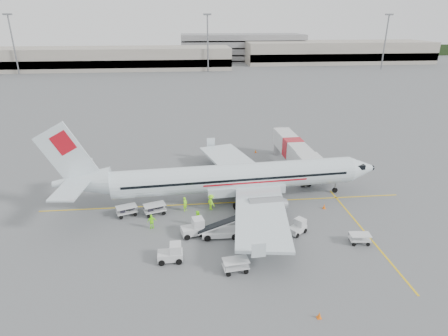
{
  "coord_description": "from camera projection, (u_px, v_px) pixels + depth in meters",
  "views": [
    {
      "loc": [
        -4.26,
        -40.62,
        21.18
      ],
      "look_at": [
        0.0,
        2.0,
        3.8
      ],
      "focal_mm": 30.0,
      "sensor_mm": 36.0,
      "label": 1
    }
  ],
  "objects": [
    {
      "name": "tug_aft",
      "position": [
        170.0,
        253.0,
        34.62
      ],
      "size": [
        2.35,
        1.38,
        1.79
      ],
      "primitive_type": null,
      "rotation": [
        0.0,
        0.0,
        0.02
      ],
      "color": "silver",
      "rests_on": "ground"
    },
    {
      "name": "treeline",
      "position": [
        193.0,
        52.0,
        206.04
      ],
      "size": [
        300.0,
        3.0,
        6.0
      ],
      "primitive_type": null,
      "color": "black",
      "rests_on": "ground"
    },
    {
      "name": "ground",
      "position": [
        226.0,
        203.0,
        45.81
      ],
      "size": [
        360.0,
        360.0,
        0.0
      ],
      "primitive_type": "plane",
      "color": "#56595B"
    },
    {
      "name": "cone_port",
      "position": [
        256.0,
        151.0,
        62.62
      ],
      "size": [
        0.33,
        0.33,
        0.55
      ],
      "primitive_type": "cone",
      "color": "orange",
      "rests_on": "ground"
    },
    {
      "name": "mast_east",
      "position": [
        385.0,
        43.0,
        157.85
      ],
      "size": [
        3.2,
        1.2,
        22.0
      ],
      "primitive_type": null,
      "color": "slate",
      "rests_on": "ground"
    },
    {
      "name": "jet_bridge",
      "position": [
        292.0,
        154.0,
        55.2
      ],
      "size": [
        3.87,
        17.62,
        4.6
      ],
      "primitive_type": null,
      "rotation": [
        0.0,
        0.0,
        0.03
      ],
      "color": "silver",
      "rests_on": "ground"
    },
    {
      "name": "cart_loaded_a",
      "position": [
        155.0,
        209.0,
        42.96
      ],
      "size": [
        2.77,
        2.16,
        1.27
      ],
      "primitive_type": null,
      "rotation": [
        0.0,
        0.0,
        0.33
      ],
      "color": "silver",
      "rests_on": "ground"
    },
    {
      "name": "cart_loaded_b",
      "position": [
        127.0,
        211.0,
        42.68
      ],
      "size": [
        2.59,
        2.03,
        1.19
      ],
      "primitive_type": null,
      "rotation": [
        0.0,
        0.0,
        0.34
      ],
      "color": "silver",
      "rests_on": "ground"
    },
    {
      "name": "mast_west",
      "position": [
        14.0,
        45.0,
        144.02
      ],
      "size": [
        3.2,
        1.2,
        22.0
      ],
      "primitive_type": null,
      "color": "slate",
      "rests_on": "ground"
    },
    {
      "name": "parking_garage",
      "position": [
        242.0,
        46.0,
        193.01
      ],
      "size": [
        62.0,
        24.0,
        14.0
      ],
      "primitive_type": null,
      "color": "slate",
      "rests_on": "ground"
    },
    {
      "name": "mast_center",
      "position": [
        208.0,
        44.0,
        150.94
      ],
      "size": [
        3.2,
        1.2,
        22.0
      ],
      "primitive_type": null,
      "color": "slate",
      "rests_on": "ground"
    },
    {
      "name": "stripe_lead",
      "position": [
        226.0,
        203.0,
        45.81
      ],
      "size": [
        44.0,
        0.2,
        0.01
      ],
      "primitive_type": "cube",
      "color": "yellow",
      "rests_on": "ground"
    },
    {
      "name": "crew_b",
      "position": [
        198.0,
        219.0,
        40.42
      ],
      "size": [
        1.07,
        1.11,
        1.81
      ],
      "primitive_type": "imported",
      "rotation": [
        0.0,
        0.0,
        -0.95
      ],
      "color": "#87EC14",
      "rests_on": "ground"
    },
    {
      "name": "crew_c",
      "position": [
        211.0,
        202.0,
        43.9
      ],
      "size": [
        1.24,
        1.42,
        1.9
      ],
      "primitive_type": "imported",
      "rotation": [
        0.0,
        0.0,
        2.11
      ],
      "color": "#87EC14",
      "rests_on": "ground"
    },
    {
      "name": "belt_loader",
      "position": [
        221.0,
        225.0,
        38.32
      ],
      "size": [
        5.17,
        1.95,
        2.8
      ],
      "primitive_type": null,
      "rotation": [
        0.0,
        0.0,
        -0.0
      ],
      "color": "silver",
      "rests_on": "ground"
    },
    {
      "name": "terminal_east",
      "position": [
        336.0,
        52.0,
        184.08
      ],
      "size": [
        90.0,
        26.0,
        10.0
      ],
      "primitive_type": null,
      "color": "gray",
      "rests_on": "ground"
    },
    {
      "name": "cone_stbd",
      "position": [
        319.0,
        315.0,
        28.21
      ],
      "size": [
        0.35,
        0.35,
        0.57
      ],
      "primitive_type": "cone",
      "color": "orange",
      "rests_on": "ground"
    },
    {
      "name": "aircraft",
      "position": [
        236.0,
        160.0,
        44.45
      ],
      "size": [
        40.78,
        33.01,
        10.68
      ],
      "primitive_type": null,
      "rotation": [
        0.0,
        0.0,
        0.07
      ],
      "color": "silver",
      "rests_on": "ground"
    },
    {
      "name": "tug_mid",
      "position": [
        193.0,
        227.0,
        38.7
      ],
      "size": [
        2.67,
        1.91,
        1.86
      ],
      "primitive_type": null,
      "rotation": [
        0.0,
        0.0,
        0.24
      ],
      "color": "silver",
      "rests_on": "ground"
    },
    {
      "name": "stripe_cross",
      "position": [
        364.0,
        231.0,
        39.73
      ],
      "size": [
        0.2,
        20.0,
        0.01
      ],
      "primitive_type": "cube",
      "color": "yellow",
      "rests_on": "ground"
    },
    {
      "name": "cart_empty_a",
      "position": [
        236.0,
        265.0,
        33.31
      ],
      "size": [
        2.45,
        1.64,
        1.2
      ],
      "primitive_type": null,
      "rotation": [
        0.0,
        0.0,
        0.13
      ],
      "color": "silver",
      "rests_on": "ground"
    },
    {
      "name": "terminal_west",
      "position": [
        102.0,
        58.0,
        160.3
      ],
      "size": [
        110.0,
        22.0,
        9.0
      ],
      "primitive_type": null,
      "color": "gray",
      "rests_on": "ground"
    },
    {
      "name": "cart_empty_b",
      "position": [
        360.0,
        239.0,
        37.46
      ],
      "size": [
        2.13,
        1.38,
        1.06
      ],
      "primitive_type": null,
      "rotation": [
        0.0,
        0.0,
        -0.09
      ],
      "color": "silver",
      "rests_on": "ground"
    },
    {
      "name": "cone_nose",
      "position": [
        324.0,
        206.0,
        44.34
      ],
      "size": [
        0.37,
        0.37,
        0.61
      ],
      "primitive_type": "cone",
      "color": "orange",
      "rests_on": "ground"
    },
    {
      "name": "crew_d",
      "position": [
        152.0,
        222.0,
        39.98
      ],
      "size": [
        1.05,
        0.61,
        1.67
      ],
      "primitive_type": "imported",
      "rotation": [
        0.0,
        0.0,
        3.35
      ],
      "color": "#87EC14",
      "rests_on": "ground"
    },
    {
      "name": "tug_fore",
      "position": [
        297.0,
        227.0,
        39.13
      ],
      "size": [
        2.26,
        2.09,
        1.53
      ],
      "primitive_type": null,
      "rotation": [
        0.0,
        0.0,
        0.65
      ],
      "color": "silver",
      "rests_on": "ground"
    },
    {
      "name": "crew_a",
      "position": [
        185.0,
        204.0,
        43.65
      ],
      "size": [
        0.71,
        0.76,
        1.74
      ],
      "primitive_type": "imported",
      "rotation": [
        0.0,
        0.0,
        0.94
      ],
      "color": "#87EC14",
      "rests_on": "ground"
    }
  ]
}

